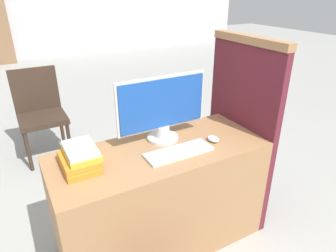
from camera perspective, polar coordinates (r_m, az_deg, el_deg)
desk at (r=2.01m, az=-1.42°, el=-13.52°), size 1.32×0.55×0.72m
carrel_divider at (r=2.23m, az=13.59°, el=-0.66°), size 0.07×0.65×1.33m
monitor at (r=1.84m, az=-1.08°, el=3.36°), size 0.60×0.20×0.41m
keyboard at (r=1.77m, az=2.08°, el=-4.98°), size 0.41×0.14×0.02m
mouse at (r=1.92m, az=8.60°, el=-2.43°), size 0.06×0.09×0.03m
book_stack at (r=1.69m, az=-16.47°, el=-5.79°), size 0.19×0.27×0.12m
far_chair at (r=3.25m, az=-23.21°, el=2.97°), size 0.44×0.44×0.89m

